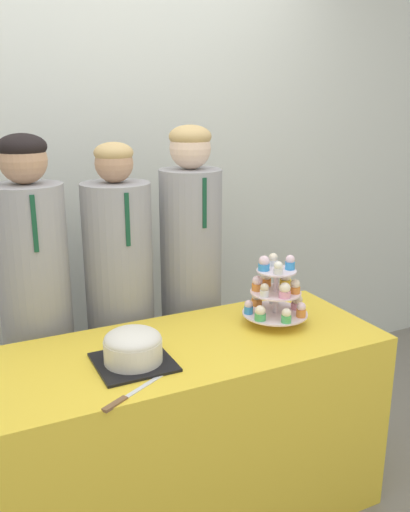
% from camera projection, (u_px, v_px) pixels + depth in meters
% --- Properties ---
extents(wall_back, '(9.00, 0.06, 2.70)m').
position_uv_depth(wall_back, '(91.00, 162.00, 2.75)').
color(wall_back, silver).
rests_on(wall_back, ground_plane).
extents(table, '(1.64, 0.60, 0.77)m').
position_uv_depth(table, '(174.00, 437.00, 2.12)').
color(table, yellow).
rests_on(table, ground_plane).
extents(round_cake, '(0.26, 0.26, 0.13)m').
position_uv_depth(round_cake, '(133.00, 347.00, 1.87)').
color(round_cake, black).
rests_on(round_cake, table).
extents(cake_knife, '(0.28, 0.17, 0.01)m').
position_uv_depth(cake_knife, '(128.00, 396.00, 1.68)').
color(cake_knife, silver).
rests_on(cake_knife, table).
extents(cupcake_stand, '(0.27, 0.27, 0.29)m').
position_uv_depth(cupcake_stand, '(276.00, 292.00, 2.20)').
color(cupcake_stand, silver).
rests_on(cupcake_stand, table).
extents(student_0, '(0.29, 0.30, 1.53)m').
position_uv_depth(student_0, '(38.00, 326.00, 2.29)').
color(student_0, '#939399').
rests_on(student_0, ground_plane).
extents(student_1, '(0.30, 0.31, 1.49)m').
position_uv_depth(student_1, '(121.00, 319.00, 2.45)').
color(student_1, '#939399').
rests_on(student_1, ground_plane).
extents(student_2, '(0.29, 0.29, 1.55)m').
position_uv_depth(student_2, '(191.00, 298.00, 2.59)').
color(student_2, '#939399').
rests_on(student_2, ground_plane).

